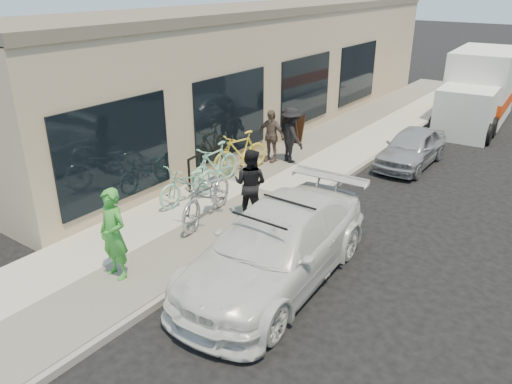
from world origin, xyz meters
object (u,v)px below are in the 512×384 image
Objects in this scene: moving_truck at (478,92)px; sedan_white at (276,246)px; bike_rack at (196,169)px; sandwich_board at (293,129)px; bystander_b at (271,136)px; cruiser_bike_b at (190,182)px; cruiser_bike_a at (215,165)px; man_standing at (250,184)px; woman_rider at (113,234)px; sedan_silver at (412,147)px; cruiser_bike_c at (240,152)px; bystander_a at (291,135)px; tandem_bike at (207,195)px.

sedan_white is at bearing -94.43° from moving_truck.
sandwich_board is (-0.08, 4.72, -0.08)m from bike_rack.
sedan_white is at bearing -55.67° from bystander_b.
cruiser_bike_b is at bearing 153.44° from sedan_white.
cruiser_bike_a is (0.26, 0.43, 0.02)m from bike_rack.
man_standing is at bearing 133.87° from sedan_white.
cruiser_bike_b is (0.42, -0.66, -0.05)m from bike_rack.
sedan_white is 2.67× the size of cruiser_bike_a.
woman_rider is (-2.23, -1.73, 0.29)m from sedan_white.
moving_truck is at bearing 87.10° from sedan_silver.
cruiser_bike_c reaches higher than cruiser_bike_b.
cruiser_bike_c reaches higher than sedan_silver.
woman_rider is at bearing 121.04° from bystander_a.
cruiser_bike_c is at bearing 101.37° from cruiser_bike_b.
sedan_white is 1.55× the size of sedan_silver.
moving_truck is at bearing 83.03° from woman_rider.
man_standing is at bearing 27.82° from tandem_bike.
man_standing is at bearing -102.95° from moving_truck.
moving_truck reaches higher than sedan_white.
sandwich_board is 0.16× the size of moving_truck.
bystander_b is at bearing -143.36° from sedan_silver.
bike_rack is 0.48× the size of cruiser_bike_c.
bystander_a reaches higher than cruiser_bike_b.
sedan_silver is 4.10m from bystander_b.
tandem_bike is at bearing -39.48° from bike_rack.
bystander_b is (-1.72, 3.30, -0.03)m from man_standing.
sedan_white is 3.08× the size of man_standing.
moving_truck is at bearing 69.38° from cruiser_bike_a.
cruiser_bike_b is at bearing 139.30° from tandem_bike.
sedan_silver is 1.99× the size of bystander_a.
moving_truck is (0.13, 13.20, 0.48)m from sedan_white.
sedan_silver is (3.63, 5.24, -0.14)m from bike_rack.
bystander_a is (0.58, 2.66, 0.24)m from cruiser_bike_a.
bike_rack is 1.01× the size of sandwich_board.
sedan_white is at bearing -17.48° from cruiser_bike_b.
cruiser_bike_a is 1.16× the size of bystander_a.
man_standing is 1.05× the size of bystander_b.
woman_rider is at bearing -102.88° from sedan_silver.
moving_truck is (3.93, 11.12, 0.49)m from bike_rack.
cruiser_bike_a is 1.11m from cruiser_bike_b.
sandwich_board is at bearing 102.92° from woman_rider.
moving_truck reaches higher than bystander_a.
woman_rider is 1.05× the size of bystander_a.
bike_rack is at bearing -113.34° from moving_truck.
woman_rider reaches higher than sedan_white.
woman_rider reaches higher than cruiser_bike_b.
bike_rack is at bearing -82.58° from cruiser_bike_c.
tandem_bike is 1.07m from cruiser_bike_b.
cruiser_bike_c is (-0.09, 1.17, 0.00)m from cruiser_bike_a.
moving_truck is 9.06m from bystander_b.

